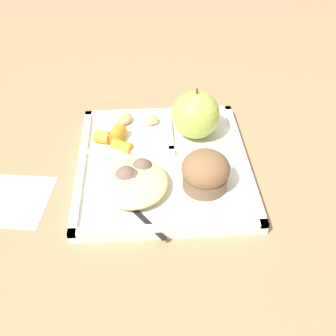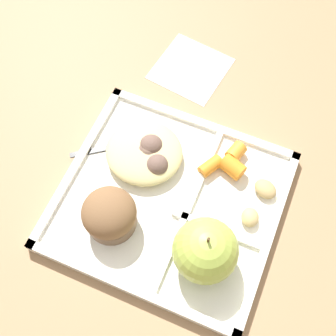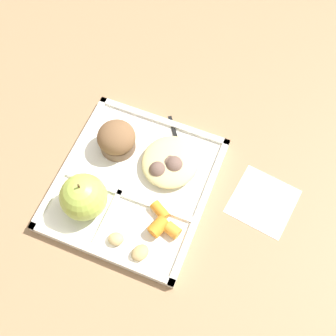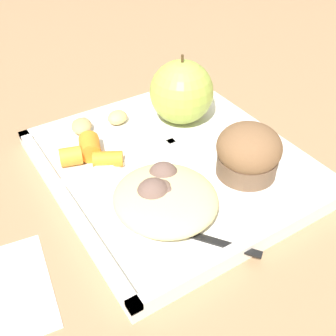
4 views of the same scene
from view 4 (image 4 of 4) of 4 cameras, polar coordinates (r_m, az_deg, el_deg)
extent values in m
plane|color=#997551|center=(0.53, 0.69, -0.38)|extent=(6.00, 6.00, 0.00)
cube|color=white|center=(0.52, 0.69, 0.19)|extent=(0.32, 0.29, 0.01)
cube|color=white|center=(0.47, -13.61, -4.52)|extent=(0.32, 0.01, 0.01)
cube|color=white|center=(0.59, 12.15, 5.56)|extent=(0.32, 0.01, 0.01)
cube|color=white|center=(0.63, -6.98, 8.36)|extent=(0.01, 0.29, 0.01)
cube|color=white|center=(0.43, 11.92, -9.50)|extent=(0.01, 0.29, 0.01)
cube|color=white|center=(0.54, -1.11, 2.83)|extent=(0.01, 0.27, 0.01)
cube|color=white|center=(0.58, -2.18, 5.75)|extent=(0.13, 0.01, 0.01)
sphere|color=#A8C14C|center=(0.58, 1.87, 10.34)|extent=(0.09, 0.09, 0.09)
cylinder|color=#4C381E|center=(0.55, 1.97, 14.58)|extent=(0.00, 0.00, 0.01)
cylinder|color=brown|center=(0.50, 10.71, 0.50)|extent=(0.07, 0.07, 0.02)
ellipsoid|color=brown|center=(0.49, 11.05, 2.77)|extent=(0.08, 0.08, 0.05)
cylinder|color=orange|center=(0.52, -13.15, 1.57)|extent=(0.03, 0.03, 0.02)
cylinder|color=orange|center=(0.51, -8.21, 1.21)|extent=(0.03, 0.04, 0.02)
cylinder|color=orange|center=(0.53, -10.66, 2.88)|extent=(0.04, 0.04, 0.03)
ellipsoid|color=tan|center=(0.58, -11.74, 5.64)|extent=(0.04, 0.04, 0.02)
ellipsoid|color=tan|center=(0.59, -6.94, 6.90)|extent=(0.03, 0.04, 0.02)
ellipsoid|color=#D6C684|center=(0.45, -0.35, -4.19)|extent=(0.12, 0.11, 0.03)
sphere|color=brown|center=(0.44, -1.99, -3.72)|extent=(0.04, 0.04, 0.04)
sphere|color=brown|center=(0.47, -0.64, -1.24)|extent=(0.04, 0.04, 0.04)
sphere|color=brown|center=(0.45, -0.39, -4.12)|extent=(0.03, 0.03, 0.03)
sphere|color=#755B4C|center=(0.45, -1.02, -3.62)|extent=(0.03, 0.03, 0.03)
cube|color=black|center=(0.42, 7.11, -10.15)|extent=(0.07, 0.06, 0.00)
cube|color=black|center=(0.44, -0.23, -8.11)|extent=(0.04, 0.04, 0.00)
cylinder|color=black|center=(0.45, -3.09, -6.27)|extent=(0.02, 0.02, 0.00)
cylinder|color=black|center=(0.44, -3.61, -7.12)|extent=(0.02, 0.02, 0.00)
cylinder|color=black|center=(0.44, -4.16, -8.00)|extent=(0.02, 0.02, 0.00)
camera|label=1|loc=(0.32, 116.95, 11.84)|focal=44.32mm
camera|label=2|loc=(0.68, 26.60, 61.77)|focal=47.04mm
camera|label=3|loc=(0.79, -65.60, 63.49)|focal=46.62mm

